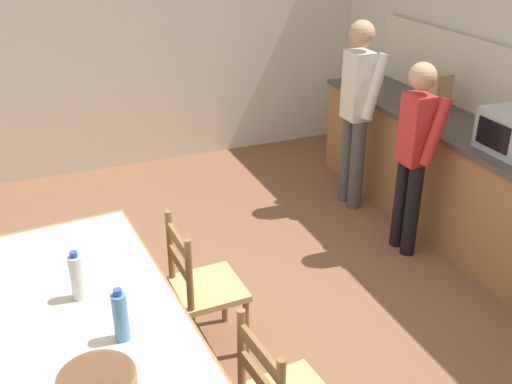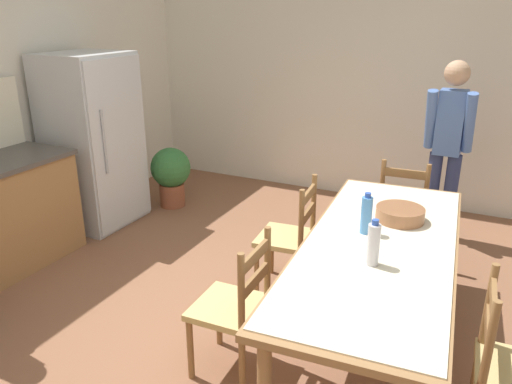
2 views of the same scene
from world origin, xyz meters
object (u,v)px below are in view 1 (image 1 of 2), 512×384
bottle_near_centre (77,277)px  serving_bowl (97,383)px  dining_table (95,343)px  bottle_off_centre (121,316)px  paper_bag (435,93)px  person_at_sink (357,106)px  person_at_counter (414,150)px  chair_side_far_left (202,288)px

bottle_near_centre → serving_bowl: (0.69, -0.02, -0.07)m
dining_table → bottle_off_centre: bottle_off_centre is taller
paper_bag → dining_table: bearing=-63.1°
paper_bag → person_at_sink: person_at_sink is taller
bottle_off_centre → person_at_counter: size_ratio=0.18×
dining_table → chair_side_far_left: chair_side_far_left is taller
bottle_near_centre → bottle_off_centre: size_ratio=1.00×
dining_table → chair_side_far_left: 0.93m
bottle_off_centre → person_at_counter: 2.71m
bottle_off_centre → serving_bowl: size_ratio=0.84×
bottle_near_centre → chair_side_far_left: 0.89m
bottle_off_centre → dining_table: bearing=-132.0°
bottle_off_centre → chair_side_far_left: (-0.67, 0.58, -0.45)m
bottle_near_centre → person_at_counter: size_ratio=0.18×
bottle_near_centre → chair_side_far_left: bottle_near_centre is taller
chair_side_far_left → dining_table: bearing=127.0°
paper_bag → bottle_off_centre: paper_bag is taller
paper_bag → serving_bowl: paper_bag is taller
bottle_off_centre → person_at_sink: 3.20m
person_at_sink → person_at_counter: bearing=-91.4°
bottle_near_centre → person_at_counter: person_at_counter is taller
paper_bag → chair_side_far_left: 2.65m
dining_table → bottle_off_centre: size_ratio=8.69×
chair_side_far_left → person_at_counter: (-0.51, 1.85, 0.42)m
bottle_near_centre → bottle_off_centre: bearing=19.4°
chair_side_far_left → person_at_sink: bearing=-55.4°
serving_bowl → chair_side_far_left: 1.28m
person_at_sink → person_at_counter: size_ratio=1.10×
person_at_counter → person_at_sink: bearing=88.6°
person_at_sink → serving_bowl: bearing=-138.0°
person_at_counter → bottle_near_centre: bearing=-162.9°
bottle_near_centre → person_at_sink: bearing=122.7°
dining_table → bottle_near_centre: 0.35m
paper_bag → serving_bowl: size_ratio=1.12×
bottle_off_centre → person_at_sink: person_at_sink is taller
bottle_off_centre → person_at_counter: (-1.19, 2.44, -0.03)m
bottle_near_centre → person_at_sink: person_at_sink is taller
person_at_counter → serving_bowl: bearing=-150.2°
person_at_sink → dining_table: bearing=-142.9°
bottle_off_centre → serving_bowl: (0.30, -0.16, -0.07)m
person_at_counter → bottle_off_centre: bearing=-154.0°
paper_bag → person_at_counter: size_ratio=0.24×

